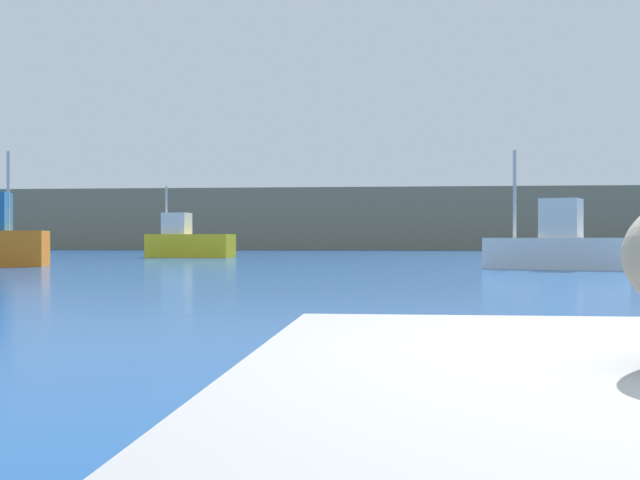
{
  "coord_description": "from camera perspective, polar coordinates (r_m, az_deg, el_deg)",
  "views": [
    {
      "loc": [
        -1.15,
        -2.97,
        1.08
      ],
      "look_at": [
        -3.72,
        22.27,
        1.01
      ],
      "focal_mm": 46.59,
      "sensor_mm": 36.0,
      "label": 1
    }
  ],
  "objects": [
    {
      "name": "fishing_boat_white",
      "position": [
        29.5,
        15.93,
        -0.38
      ],
      "size": [
        4.93,
        3.18,
        4.14
      ],
      "rotation": [
        0.0,
        0.0,
        2.77
      ],
      "color": "white",
      "rests_on": "ground"
    },
    {
      "name": "fishing_boat_yellow",
      "position": [
        45.99,
        -9.05,
        -0.14
      ],
      "size": [
        4.9,
        2.22,
        3.94
      ],
      "rotation": [
        0.0,
        0.0,
        3.0
      ],
      "color": "yellow",
      "rests_on": "ground"
    },
    {
      "name": "hillside_backdrop",
      "position": [
        81.06,
        6.64,
        1.36
      ],
      "size": [
        140.0,
        16.54,
        5.55
      ],
      "primitive_type": "cube",
      "color": "#7F755B",
      "rests_on": "ground"
    }
  ]
}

